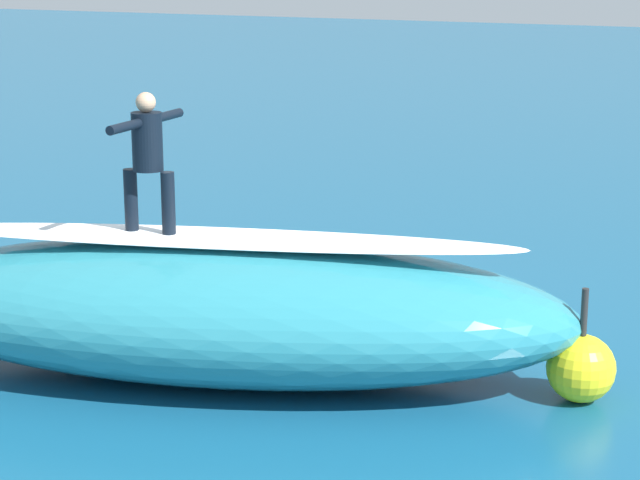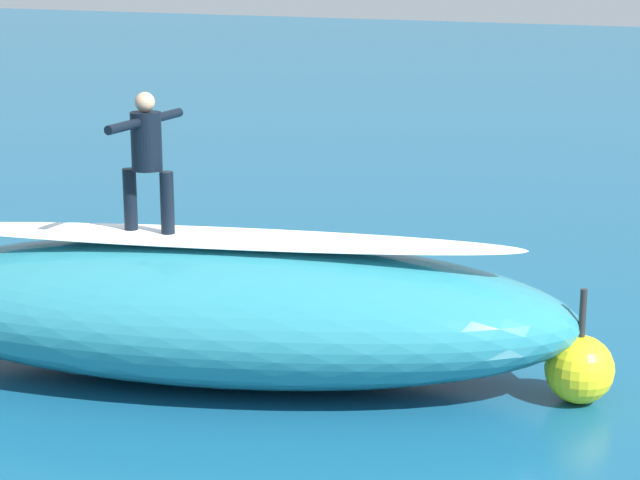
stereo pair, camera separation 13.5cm
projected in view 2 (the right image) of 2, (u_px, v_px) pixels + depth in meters
The scene contains 10 objects.
ground_plane at pixel (255, 317), 14.40m from camera, with size 120.00×120.00×0.00m, color #145175.
wave_crest at pixel (220, 309), 12.25m from camera, with size 7.60×2.59×1.50m, color teal.
wave_foam_lip at pixel (218, 238), 12.06m from camera, with size 6.46×0.91×0.08m, color white.
surfboard_riding at pixel (150, 236), 12.19m from camera, with size 2.23×0.52×0.06m, color #EAE5C6.
surfer_riding at pixel (147, 152), 11.97m from camera, with size 0.59×1.42×1.50m.
surfboard_paddling at pixel (460, 304), 14.81m from camera, with size 2.07×0.52×0.07m, color silver.
surfer_paddling at pixel (460, 295), 14.65m from camera, with size 0.73×1.60×0.30m.
buoy_marker at pixel (579, 369), 11.61m from camera, with size 0.70×0.70×1.20m.
foam_patch_near at pixel (120, 339), 13.39m from camera, with size 0.68×0.68×0.13m, color white.
foam_patch_mid at pixel (68, 270), 16.25m from camera, with size 1.07×0.75×0.16m, color white.
Camera 2 is at (-7.09, 11.78, 4.46)m, focal length 64.36 mm.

